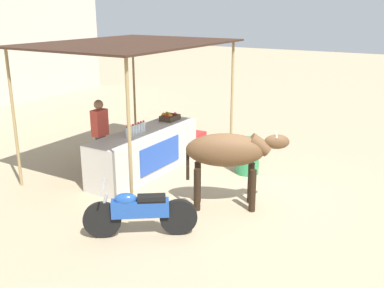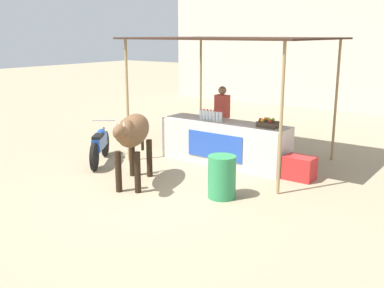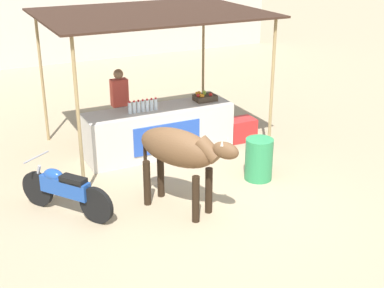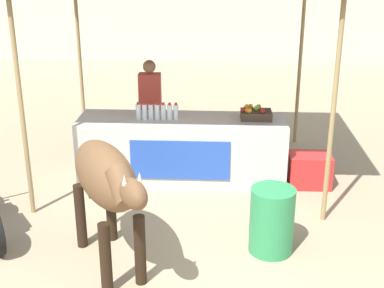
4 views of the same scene
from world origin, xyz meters
name	(u,v)px [view 4 (image 4 of 4)]	position (x,y,z in m)	size (l,w,h in m)	color
ground_plane	(169,261)	(0.00, 0.00, 0.00)	(60.00, 60.00, 0.00)	tan
stall_counter	(182,150)	(0.00, 2.20, 0.48)	(3.00, 0.82, 0.96)	beige
water_bottle_row	(157,112)	(-0.35, 2.15, 1.07)	(0.61, 0.07, 0.25)	silver
fruit_crate	(255,114)	(1.05, 2.25, 1.03)	(0.44, 0.32, 0.18)	#3F3326
vendor_behind_counter	(150,110)	(-0.55, 2.95, 0.85)	(0.34, 0.22, 1.65)	#383842
cooler_box	(310,170)	(1.86, 2.10, 0.24)	(0.60, 0.44, 0.48)	red
water_barrel	(272,220)	(1.15, 0.29, 0.39)	(0.50, 0.50, 0.78)	#2D8C51
cow	(107,180)	(-0.61, -0.13, 1.03)	(1.19, 1.77, 1.44)	brown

